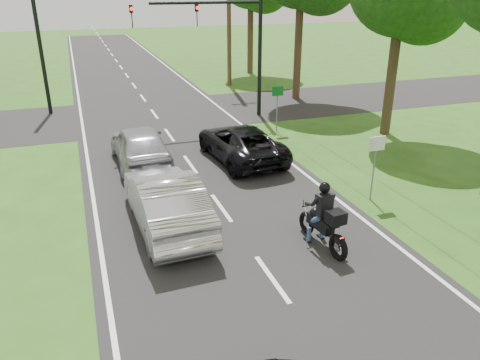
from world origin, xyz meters
The scene contains 12 objects.
ground centered at (0.00, 0.00, 0.00)m, with size 140.00×140.00×0.00m, color #285417.
road centered at (0.00, 10.00, 0.01)m, with size 8.00×100.00×0.01m, color black.
cross_road centered at (0.00, 16.00, 0.01)m, with size 60.00×7.00×0.01m, color black.
motorcycle_rider centered at (1.84, 0.92, 0.72)m, with size 0.64×2.13×1.83m.
dark_suv centered at (2.02, 7.92, 0.69)m, with size 2.25×4.88×1.36m, color black.
silver_sedan centered at (-1.80, 3.36, 0.81)m, with size 1.69×4.84×1.60m, color silver.
silver_suv centered at (-1.77, 8.58, 0.79)m, with size 1.85×4.59×1.56m, color #A8AAB0.
traffic_signal centered at (3.34, 14.00, 4.14)m, with size 6.38×0.44×6.00m.
signal_pole_far centered at (-5.20, 18.00, 3.00)m, with size 0.20×0.20×6.00m, color black.
utility_pole_far centered at (6.20, 22.00, 5.08)m, with size 1.60×0.28×10.00m.
sign_white centered at (4.70, 2.98, 1.60)m, with size 0.55×0.07×2.12m.
sign_green centered at (4.90, 10.98, 1.60)m, with size 0.55×0.07×2.12m.
Camera 1 is at (-3.77, -8.45, 6.40)m, focal length 35.00 mm.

